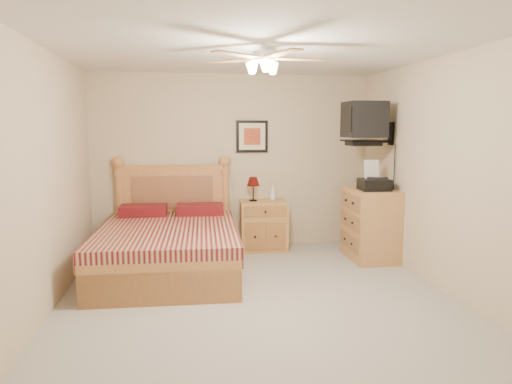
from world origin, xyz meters
The scene contains 17 objects.
floor centered at (0.00, 0.00, 0.00)m, with size 4.50×4.50×0.00m, color #A49D94.
ceiling centered at (0.00, 0.00, 2.50)m, with size 4.00×4.50×0.04m, color white.
wall_back centered at (0.00, 2.25, 1.25)m, with size 4.00×0.04×2.50m, color beige.
wall_front centered at (0.00, -2.25, 1.25)m, with size 4.00×0.04×2.50m, color beige.
wall_left centered at (-2.00, 0.00, 1.25)m, with size 0.04×4.50×2.50m, color beige.
wall_right centered at (2.00, 0.00, 1.25)m, with size 0.04×4.50×2.50m, color beige.
bed centered at (-0.92, 1.12, 0.68)m, with size 1.60×2.10×1.36m, color #AE6538, non-canonical shape.
nightstand centered at (0.40, 2.00, 0.36)m, with size 0.66×0.49×0.71m, color #B57C37.
table_lamp centered at (0.25, 2.02, 0.88)m, with size 0.19×0.19×0.34m, color #590F0B, non-canonical shape.
lotion_bottle centered at (0.55, 2.06, 0.82)m, with size 0.09×0.09×0.22m, color white.
framed_picture centered at (0.27, 2.23, 1.62)m, with size 0.46×0.04×0.46m, color black.
dresser centered at (1.73, 1.33, 0.47)m, with size 0.56×0.80×0.95m, color #AD7F48.
fax_machine centered at (1.70, 1.18, 1.14)m, with size 0.36×0.38×0.38m, color black, non-canonical shape.
magazine_lower centered at (1.71, 1.65, 0.96)m, with size 0.21×0.28×0.03m, color tan.
magazine_upper centered at (1.70, 1.69, 0.99)m, with size 0.20×0.27×0.02m, color gray.
wall_tv centered at (1.75, 1.34, 1.81)m, with size 0.56×0.46×0.58m, color black, non-canonical shape.
ceiling_fan centered at (0.00, -0.20, 2.36)m, with size 1.14×1.14×0.28m, color white, non-canonical shape.
Camera 1 is at (-0.74, -4.32, 1.75)m, focal length 32.00 mm.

